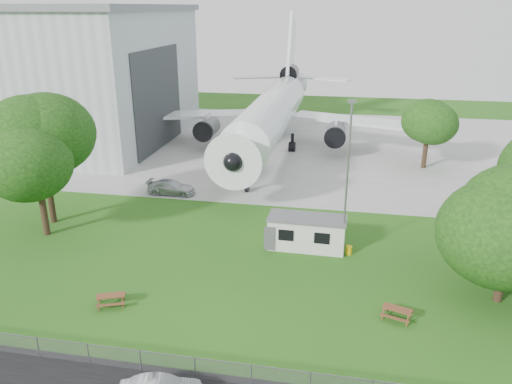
% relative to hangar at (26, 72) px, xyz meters
% --- Properties ---
extents(ground, '(160.00, 160.00, 0.00)m').
position_rel_hangar_xyz_m(ground, '(37.97, -36.00, -9.41)').
color(ground, '#35711D').
extents(concrete_apron, '(120.00, 46.00, 0.03)m').
position_rel_hangar_xyz_m(concrete_apron, '(37.97, 2.00, -9.39)').
color(concrete_apron, '#B7B7B2').
rests_on(concrete_apron, ground).
extents(hangar, '(43.00, 31.00, 18.55)m').
position_rel_hangar_xyz_m(hangar, '(0.00, 0.00, 0.00)').
color(hangar, '#B2B7BC').
rests_on(hangar, ground).
extents(airliner, '(46.36, 47.73, 17.69)m').
position_rel_hangar_xyz_m(airliner, '(35.97, -0.14, -4.14)').
color(airliner, white).
rests_on(airliner, ground).
extents(site_cabin, '(6.77, 2.81, 2.62)m').
position_rel_hangar_xyz_m(site_cabin, '(43.30, -29.25, -8.09)').
color(site_cabin, silver).
rests_on(site_cabin, ground).
extents(picnic_west, '(2.22, 2.04, 0.76)m').
position_rel_hangar_xyz_m(picnic_west, '(31.58, -39.98, -9.41)').
color(picnic_west, brown).
rests_on(picnic_west, ground).
extents(picnic_east, '(2.18, 1.98, 0.76)m').
position_rel_hangar_xyz_m(picnic_east, '(49.72, -38.09, -9.41)').
color(picnic_east, brown).
rests_on(picnic_east, ground).
extents(fence, '(58.00, 0.04, 1.30)m').
position_rel_hangar_xyz_m(fence, '(37.97, -45.50, -9.41)').
color(fence, gray).
rests_on(fence, ground).
extents(lamp_mast, '(0.16, 0.16, 12.00)m').
position_rel_hangar_xyz_m(lamp_mast, '(46.17, -29.80, -3.41)').
color(lamp_mast, slate).
rests_on(lamp_mast, ground).
extents(tree_west_big, '(9.09, 9.09, 12.38)m').
position_rel_hangar_xyz_m(tree_west_big, '(20.36, -28.40, -1.58)').
color(tree_west_big, '#382619').
rests_on(tree_west_big, ground).
extents(tree_west_small, '(7.46, 7.46, 9.65)m').
position_rel_hangar_xyz_m(tree_west_small, '(21.29, -30.93, -3.50)').
color(tree_west_small, '#382619').
rests_on(tree_west_small, ground).
extents(tree_east_front, '(8.26, 8.26, 9.32)m').
position_rel_hangar_xyz_m(tree_east_front, '(56.45, -34.72, -4.22)').
color(tree_east_front, '#382619').
rests_on(tree_east_front, ground).
extents(tree_far_apron, '(6.74, 6.74, 8.84)m').
position_rel_hangar_xyz_m(tree_far_apron, '(55.21, -5.54, -3.95)').
color(tree_far_apron, '#382619').
rests_on(tree_far_apron, ground).
extents(car_apron_van, '(4.97, 2.09, 1.43)m').
position_rel_hangar_xyz_m(car_apron_van, '(28.42, -19.68, -8.69)').
color(car_apron_van, '#BABEC3').
rests_on(car_apron_van, ground).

